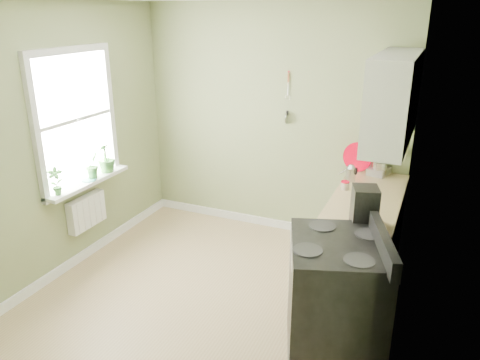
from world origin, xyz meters
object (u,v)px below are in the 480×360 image
at_px(stove, 335,299).
at_px(stand_mixer, 381,159).
at_px(kettle, 351,173).
at_px(coffee_maker, 364,209).

bearing_deg(stove, stand_mixer, 89.37).
height_order(stove, kettle, stove).
bearing_deg(stove, kettle, 98.22).
height_order(stove, stand_mixer, stand_mixer).
bearing_deg(coffee_maker, kettle, 106.15).
bearing_deg(coffee_maker, stove, -99.32).
distance_m(stove, coffee_maker, 0.77).
relative_size(stove, coffee_maker, 3.19).
bearing_deg(stove, coffee_maker, 80.68).
height_order(stove, coffee_maker, coffee_maker).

